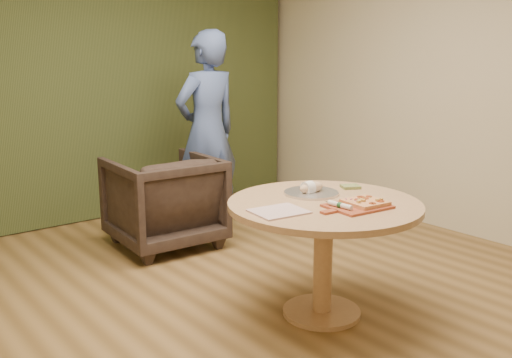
{
  "coord_description": "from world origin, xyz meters",
  "views": [
    {
      "loc": [
        -2.18,
        -2.5,
        1.66
      ],
      "look_at": [
        0.01,
        0.25,
        0.87
      ],
      "focal_mm": 40.0,
      "sensor_mm": 36.0,
      "label": 1
    }
  ],
  "objects_px": {
    "cutlery_roll": "(340,205)",
    "person_standing": "(207,131)",
    "pedestal_table": "(324,224)",
    "flatbread_pizza": "(365,202)",
    "bread_roll": "(310,188)",
    "serving_tray": "(311,193)",
    "pizza_paddle": "(356,207)",
    "armchair": "(164,197)"
  },
  "relations": [
    {
      "from": "cutlery_roll",
      "to": "person_standing",
      "type": "bearing_deg",
      "value": 72.9
    },
    {
      "from": "pedestal_table",
      "to": "flatbread_pizza",
      "type": "distance_m",
      "value": 0.31
    },
    {
      "from": "pedestal_table",
      "to": "bread_roll",
      "type": "xyz_separation_m",
      "value": [
        0.07,
        0.2,
        0.18
      ]
    },
    {
      "from": "flatbread_pizza",
      "to": "cutlery_roll",
      "type": "bearing_deg",
      "value": 167.34
    },
    {
      "from": "serving_tray",
      "to": "cutlery_roll",
      "type": "bearing_deg",
      "value": -109.8
    },
    {
      "from": "pizza_paddle",
      "to": "person_standing",
      "type": "xyz_separation_m",
      "value": [
        0.45,
        2.25,
        0.17
      ]
    },
    {
      "from": "cutlery_roll",
      "to": "bread_roll",
      "type": "xyz_separation_m",
      "value": [
        0.13,
        0.38,
        0.01
      ]
    },
    {
      "from": "pedestal_table",
      "to": "person_standing",
      "type": "bearing_deg",
      "value": 76.34
    },
    {
      "from": "person_standing",
      "to": "bread_roll",
      "type": "bearing_deg",
      "value": 73.51
    },
    {
      "from": "person_standing",
      "to": "armchair",
      "type": "bearing_deg",
      "value": 16.59
    },
    {
      "from": "cutlery_roll",
      "to": "person_standing",
      "type": "relative_size",
      "value": 0.11
    },
    {
      "from": "armchair",
      "to": "person_standing",
      "type": "xyz_separation_m",
      "value": [
        0.61,
        0.22,
        0.49
      ]
    },
    {
      "from": "armchair",
      "to": "person_standing",
      "type": "bearing_deg",
      "value": -156.46
    },
    {
      "from": "pedestal_table",
      "to": "cutlery_roll",
      "type": "height_order",
      "value": "cutlery_roll"
    },
    {
      "from": "pizza_paddle",
      "to": "armchair",
      "type": "height_order",
      "value": "armchair"
    },
    {
      "from": "cutlery_roll",
      "to": "serving_tray",
      "type": "distance_m",
      "value": 0.41
    },
    {
      "from": "pizza_paddle",
      "to": "bread_roll",
      "type": "relative_size",
      "value": 2.38
    },
    {
      "from": "bread_roll",
      "to": "armchair",
      "type": "distance_m",
      "value": 1.67
    },
    {
      "from": "pedestal_table",
      "to": "person_standing",
      "type": "xyz_separation_m",
      "value": [
        0.5,
        2.04,
        0.32
      ]
    },
    {
      "from": "armchair",
      "to": "cutlery_roll",
      "type": "bearing_deg",
      "value": 94.99
    },
    {
      "from": "pedestal_table",
      "to": "pizza_paddle",
      "type": "height_order",
      "value": "pizza_paddle"
    },
    {
      "from": "bread_roll",
      "to": "armchair",
      "type": "bearing_deg",
      "value": 96.33
    },
    {
      "from": "serving_tray",
      "to": "pizza_paddle",
      "type": "bearing_deg",
      "value": -93.74
    },
    {
      "from": "serving_tray",
      "to": "armchair",
      "type": "xyz_separation_m",
      "value": [
        -0.19,
        1.62,
        -0.32
      ]
    },
    {
      "from": "pedestal_table",
      "to": "flatbread_pizza",
      "type": "xyz_separation_m",
      "value": [
        0.11,
        -0.23,
        0.17
      ]
    },
    {
      "from": "serving_tray",
      "to": "person_standing",
      "type": "distance_m",
      "value": 1.9
    },
    {
      "from": "flatbread_pizza",
      "to": "cutlery_roll",
      "type": "distance_m",
      "value": 0.18
    },
    {
      "from": "cutlery_roll",
      "to": "pizza_paddle",
      "type": "bearing_deg",
      "value": -16.47
    },
    {
      "from": "pedestal_table",
      "to": "cutlery_roll",
      "type": "bearing_deg",
      "value": -108.37
    },
    {
      "from": "serving_tray",
      "to": "bread_roll",
      "type": "height_order",
      "value": "bread_roll"
    },
    {
      "from": "pedestal_table",
      "to": "armchair",
      "type": "distance_m",
      "value": 1.83
    },
    {
      "from": "pedestal_table",
      "to": "person_standing",
      "type": "distance_m",
      "value": 2.12
    },
    {
      "from": "cutlery_roll",
      "to": "serving_tray",
      "type": "bearing_deg",
      "value": 67.17
    },
    {
      "from": "pizza_paddle",
      "to": "armchair",
      "type": "xyz_separation_m",
      "value": [
        -0.16,
        2.03,
        -0.32
      ]
    },
    {
      "from": "pizza_paddle",
      "to": "serving_tray",
      "type": "relative_size",
      "value": 1.29
    },
    {
      "from": "bread_roll",
      "to": "pizza_paddle",
      "type": "bearing_deg",
      "value": -92.5
    },
    {
      "from": "person_standing",
      "to": "cutlery_roll",
      "type": "bearing_deg",
      "value": 72.53
    },
    {
      "from": "pedestal_table",
      "to": "flatbread_pizza",
      "type": "bearing_deg",
      "value": -63.42
    },
    {
      "from": "pedestal_table",
      "to": "armchair",
      "type": "relative_size",
      "value": 1.37
    },
    {
      "from": "flatbread_pizza",
      "to": "cutlery_roll",
      "type": "height_order",
      "value": "flatbread_pizza"
    },
    {
      "from": "bread_roll",
      "to": "armchair",
      "type": "xyz_separation_m",
      "value": [
        -0.18,
        1.62,
        -0.36
      ]
    },
    {
      "from": "pizza_paddle",
      "to": "person_standing",
      "type": "distance_m",
      "value": 2.3
    }
  ]
}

